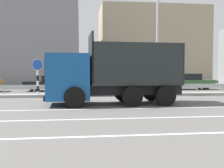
{
  "coord_description": "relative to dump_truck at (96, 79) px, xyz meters",
  "views": [
    {
      "loc": [
        -2.84,
        -15.9,
        1.83
      ],
      "look_at": [
        -0.89,
        0.37,
        0.97
      ],
      "focal_mm": 42.0,
      "sensor_mm": 36.0,
      "label": 1
    }
  ],
  "objects": [
    {
      "name": "parked_car_3",
      "position": [
        -3.24,
        9.59,
        -0.67
      ],
      "size": [
        4.95,
        2.05,
        1.37
      ],
      "rotation": [
        0.0,
        0.0,
        1.53
      ],
      "color": "black",
      "rests_on": "ground_plane"
    },
    {
      "name": "parked_car_5",
      "position": [
        9.37,
        10.08,
        -0.62
      ],
      "size": [
        4.93,
        2.15,
        1.52
      ],
      "rotation": [
        0.0,
        0.0,
        1.49
      ],
      "color": "#335B33",
      "rests_on": "ground_plane"
    },
    {
      "name": "median_road_sign",
      "position": [
        -3.78,
        4.48,
        0.01
      ],
      "size": [
        0.76,
        0.16,
        2.59
      ],
      "color": "white",
      "rests_on": "ground_plane"
    },
    {
      "name": "dump_truck",
      "position": [
        0.0,
        0.0,
        0.0
      ],
      "size": [
        7.33,
        2.95,
        3.76
      ],
      "rotation": [
        0.0,
        0.0,
        1.62
      ],
      "color": "#144C8C",
      "rests_on": "ground_plane"
    },
    {
      "name": "background_building_0",
      "position": [
        -10.51,
        24.22,
        3.84
      ],
      "size": [
        18.78,
        11.99,
        10.42
      ],
      "primitive_type": "cube",
      "color": "gray",
      "rests_on": "ground_plane"
    },
    {
      "name": "lane_strip_1",
      "position": [
        0.99,
        -4.29,
        -1.37
      ],
      "size": [
        62.59,
        0.16,
        0.01
      ],
      "primitive_type": "cube",
      "color": "silver",
      "rests_on": "ground_plane"
    },
    {
      "name": "median_guardrail",
      "position": [
        2.01,
        5.42,
        -0.8
      ],
      "size": [
        62.59,
        0.09,
        0.78
      ],
      "color": "#9EA0A5",
      "rests_on": "ground_plane"
    },
    {
      "name": "lane_strip_2",
      "position": [
        0.99,
        -6.87,
        -1.37
      ],
      "size": [
        62.59,
        0.16,
        0.01
      ],
      "primitive_type": "cube",
      "color": "silver",
      "rests_on": "ground_plane"
    },
    {
      "name": "lane_strip_0",
      "position": [
        0.99,
        -1.76,
        -1.37
      ],
      "size": [
        62.59,
        0.16,
        0.01
      ],
      "primitive_type": "cube",
      "color": "silver",
      "rests_on": "ground_plane"
    },
    {
      "name": "parked_car_4",
      "position": [
        2.59,
        9.81,
        -0.67
      ],
      "size": [
        4.55,
        2.13,
        1.35
      ],
      "rotation": [
        0.0,
        0.0,
        1.55
      ],
      "color": "navy",
      "rests_on": "ground_plane"
    },
    {
      "name": "street_lamp_1",
      "position": [
        4.69,
        4.32,
        3.6
      ],
      "size": [
        0.7,
        2.04,
        9.0
      ],
      "color": "#ADADB2",
      "rests_on": "ground_plane"
    },
    {
      "name": "median_island",
      "position": [
        2.01,
        4.48,
        -1.28
      ],
      "size": [
        34.42,
        1.1,
        0.18
      ],
      "primitive_type": "cube",
      "color": "gray",
      "rests_on": "ground_plane"
    },
    {
      "name": "background_building_1",
      "position": [
        10.7,
        27.86,
        4.5
      ],
      "size": [
        16.79,
        8.3,
        11.74
      ],
      "primitive_type": "cube",
      "color": "tan",
      "rests_on": "ground_plane"
    },
    {
      "name": "ground_plane",
      "position": [
        2.01,
        1.89,
        -1.37
      ],
      "size": [
        320.0,
        320.0,
        0.0
      ],
      "primitive_type": "plane",
      "color": "#605E5B"
    }
  ]
}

